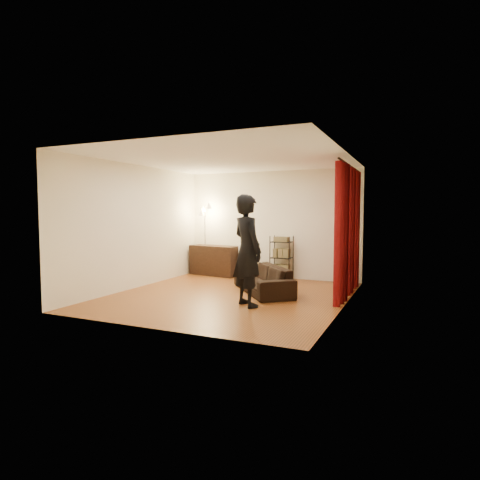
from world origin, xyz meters
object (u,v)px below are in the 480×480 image
at_px(sofa, 263,279).
at_px(person, 247,251).
at_px(storage_boxes, 246,261).
at_px(media_cabinet, 215,260).
at_px(floor_lamp, 205,240).
at_px(wire_shelf, 282,258).

bearing_deg(sofa, person, -31.55).
height_order(sofa, storage_boxes, storage_boxes).
height_order(media_cabinet, floor_lamp, floor_lamp).
relative_size(media_cabinet, floor_lamp, 0.72).
bearing_deg(sofa, wire_shelf, 145.63).
xyz_separation_m(storage_boxes, floor_lamp, (-1.17, -0.05, 0.50)).
bearing_deg(floor_lamp, person, -49.40).
xyz_separation_m(sofa, storage_boxes, (-1.06, 1.63, 0.15)).
height_order(storage_boxes, wire_shelf, wire_shelf).
xyz_separation_m(person, media_cabinet, (-2.15, 2.87, -0.60)).
bearing_deg(person, sofa, -44.75).
distance_m(person, floor_lamp, 3.69).
relative_size(wire_shelf, floor_lamp, 0.58).
xyz_separation_m(sofa, wire_shelf, (-0.15, 1.70, 0.26)).
relative_size(person, storage_boxes, 2.31).
relative_size(media_cabinet, storage_boxes, 1.57).
distance_m(sofa, storage_boxes, 1.95).
relative_size(person, floor_lamp, 1.07).
bearing_deg(storage_boxes, floor_lamp, -177.51).
bearing_deg(media_cabinet, person, -44.52).
xyz_separation_m(wire_shelf, floor_lamp, (-2.09, -0.12, 0.38)).
distance_m(sofa, media_cabinet, 2.58).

